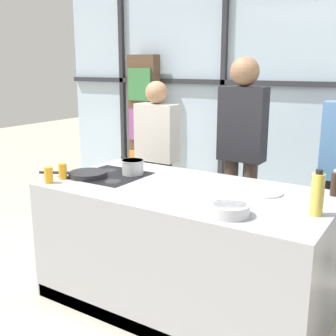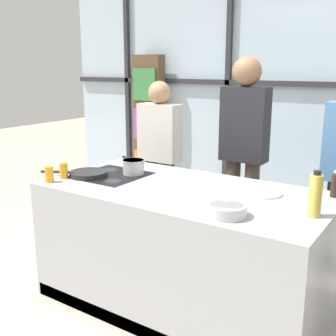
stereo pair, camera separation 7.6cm
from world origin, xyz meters
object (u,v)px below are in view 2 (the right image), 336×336
at_px(spectator_far_left, 160,150).
at_px(mixing_bowl, 226,210).
at_px(oil_bottle, 315,195).
at_px(juice_glass_near, 49,174).
at_px(spectator_center_left, 244,144).
at_px(pepper_grinder, 335,185).
at_px(white_plate, 263,193).
at_px(frying_pan, 88,173).
at_px(saucepan, 133,166).
at_px(juice_glass_far, 64,171).

relative_size(spectator_far_left, mixing_bowl, 6.72).
bearing_deg(mixing_bowl, oil_bottle, 32.89).
distance_m(spectator_far_left, juice_glass_near, 1.42).
distance_m(spectator_center_left, pepper_grinder, 1.12).
bearing_deg(spectator_far_left, white_plate, 149.71).
bearing_deg(spectator_center_left, mixing_bowl, 110.09).
relative_size(spectator_far_left, pepper_grinder, 8.72).
bearing_deg(spectator_far_left, spectator_center_left, -180.00).
xyz_separation_m(mixing_bowl, oil_bottle, (0.42, 0.27, 0.09)).
distance_m(spectator_center_left, white_plate, 0.98).
height_order(pepper_grinder, juice_glass_near, pepper_grinder).
distance_m(spectator_center_left, oil_bottle, 1.41).
relative_size(frying_pan, pepper_grinder, 2.67).
relative_size(saucepan, juice_glass_far, 2.54).
xyz_separation_m(spectator_center_left, juice_glass_far, (-0.91, -1.28, -0.10)).
bearing_deg(spectator_far_left, juice_glass_far, 89.94).
bearing_deg(spectator_far_left, frying_pan, 95.37).
distance_m(saucepan, juice_glass_far, 0.54).
relative_size(spectator_center_left, saucepan, 6.05).
height_order(oil_bottle, juice_glass_far, oil_bottle).
bearing_deg(frying_pan, saucepan, 45.07).
xyz_separation_m(white_plate, juice_glass_near, (-1.42, -0.59, 0.05)).
height_order(saucepan, white_plate, saucepan).
distance_m(frying_pan, juice_glass_far, 0.18).
height_order(spectator_center_left, mixing_bowl, spectator_center_left).
height_order(white_plate, juice_glass_near, juice_glass_near).
bearing_deg(spectator_center_left, pepper_grinder, 145.85).
bearing_deg(saucepan, spectator_far_left, 112.24).
height_order(frying_pan, oil_bottle, oil_bottle).
distance_m(oil_bottle, juice_glass_near, 1.86).
bearing_deg(spectator_center_left, juice_glass_near, 57.31).
relative_size(white_plate, juice_glass_far, 2.22).
relative_size(frying_pan, juice_glass_far, 4.12).
xyz_separation_m(spectator_far_left, oil_bottle, (1.82, -1.08, 0.12)).
xyz_separation_m(oil_bottle, juice_glass_near, (-1.82, -0.34, -0.07)).
bearing_deg(oil_bottle, juice_glass_near, -169.32).
height_order(spectator_far_left, mixing_bowl, spectator_far_left).
relative_size(spectator_far_left, juice_glass_near, 13.48).
height_order(spectator_far_left, juice_glass_near, spectator_far_left).
height_order(spectator_center_left, frying_pan, spectator_center_left).
height_order(saucepan, juice_glass_far, juice_glass_far).
height_order(mixing_bowl, oil_bottle, oil_bottle).
relative_size(spectator_center_left, juice_glass_near, 15.36).
height_order(saucepan, mixing_bowl, saucepan).
distance_m(juice_glass_near, juice_glass_far, 0.14).
bearing_deg(mixing_bowl, juice_glass_near, -177.03).
relative_size(white_plate, oil_bottle, 0.97).
relative_size(juice_glass_near, juice_glass_far, 1.00).
xyz_separation_m(spectator_center_left, juice_glass_near, (-0.91, -1.42, -0.10)).
distance_m(mixing_bowl, juice_glass_near, 1.41).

